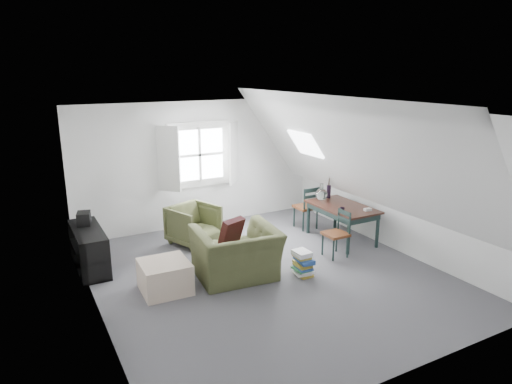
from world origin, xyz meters
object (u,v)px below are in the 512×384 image
armchair_near (237,277)px  dining_chair_far (307,207)px  ottoman (165,277)px  dining_table (342,210)px  dining_chair_near (337,233)px  media_shelf (90,251)px  armchair_far (194,243)px  magazine_stack (303,263)px

armchair_near → dining_chair_far: 2.64m
armchair_near → ottoman: (-1.09, 0.10, 0.22)m
ottoman → dining_chair_far: 3.55m
dining_table → dining_chair_far: dining_chair_far is taller
dining_chair_near → media_shelf: bearing=-110.8°
armchair_far → media_shelf: 1.90m
media_shelf → magazine_stack: (2.84, -1.81, -0.10)m
ottoman → media_shelf: media_shelf is taller
armchair_far → media_shelf: size_ratio=0.61×
armchair_far → dining_chair_far: 2.34m
dining_table → armchair_near: bearing=-168.5°
armchair_near → armchair_far: bearing=-82.9°
dining_table → dining_chair_near: (-0.55, -0.56, -0.17)m
armchair_near → dining_table: (2.41, 0.50, 0.58)m
ottoman → dining_chair_far: dining_chair_far is taller
magazine_stack → dining_chair_far: bearing=54.0°
armchair_near → armchair_far: (-0.05, 1.65, 0.00)m
armchair_far → dining_table: size_ratio=0.59×
armchair_near → magazine_stack: 1.04m
dining_chair_near → magazine_stack: (-0.94, -0.36, -0.21)m
dining_chair_near → magazine_stack: bearing=-68.6°
media_shelf → armchair_near: bearing=-36.4°
dining_chair_far → magazine_stack: (-1.29, -1.78, -0.25)m
armchair_near → media_shelf: bearing=-30.7°
armchair_near → magazine_stack: size_ratio=3.03×
armchair_far → dining_chair_near: size_ratio=0.99×
dining_chair_far → dining_chair_near: (-0.35, -1.41, -0.04)m
armchair_far → armchair_near: bearing=-109.5°
magazine_stack → media_shelf: bearing=147.5°
dining_chair_far → media_shelf: bearing=-8.2°
media_shelf → dining_chair_far: bearing=-0.8°
armchair_near → ottoman: ottoman is taller
dining_table → media_shelf: bearing=168.2°
armchair_near → dining_chair_far: size_ratio=1.40×
media_shelf → magazine_stack: bearing=-32.8°
armchair_far → ottoman: ottoman is taller
armchair_far → magazine_stack: 2.31m
dining_table → magazine_stack: dining_table is taller
dining_chair_far → media_shelf: 4.13m
armchair_far → magazine_stack: (0.98, -2.08, 0.20)m
dining_table → dining_chair_near: size_ratio=1.68×
ottoman → dining_table: 3.55m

